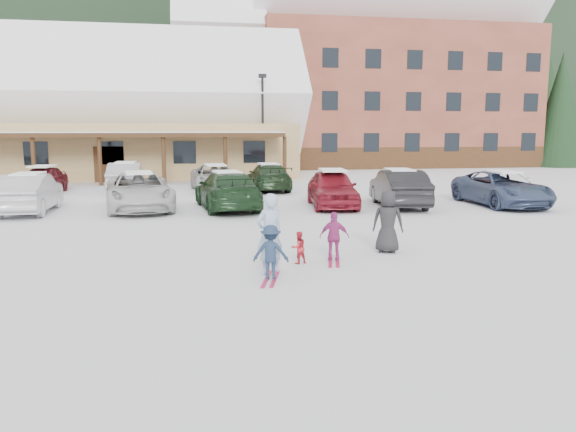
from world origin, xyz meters
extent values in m
plane|color=white|center=(0.00, 0.00, 0.00)|extent=(160.00, 160.00, 0.00)
cube|color=black|center=(0.00, 85.00, 19.00)|extent=(300.00, 70.00, 38.00)
cube|color=tan|center=(-9.00, 28.00, 1.80)|extent=(28.00, 10.00, 3.60)
cube|color=#422814|center=(-9.00, 21.80, 2.90)|extent=(25.20, 2.60, 0.25)
cube|color=white|center=(-9.00, 28.00, 5.54)|extent=(29.12, 9.69, 9.69)
cube|color=brown|center=(16.00, 38.00, 6.00)|extent=(24.00, 14.00, 12.00)
cube|color=brown|center=(0.50, 38.00, 4.50)|extent=(7.00, 12.60, 9.00)
cube|color=white|center=(16.00, 38.00, 14.69)|extent=(24.96, 13.57, 13.57)
cube|color=#422814|center=(16.00, 31.04, 0.90)|extent=(24.00, 0.10, 1.80)
cylinder|color=black|center=(2.59, 23.28, 3.24)|extent=(0.16, 0.16, 6.47)
cube|color=black|center=(2.59, 23.28, 6.60)|extent=(0.50, 0.25, 0.25)
cylinder|color=black|center=(30.00, 32.00, 0.66)|extent=(0.60, 0.60, 1.32)
cone|color=black|center=(30.00, 32.00, 6.27)|extent=(4.84, 4.84, 9.90)
cylinder|color=black|center=(6.00, 44.00, 0.54)|extent=(0.60, 0.60, 1.08)
cone|color=black|center=(6.00, 44.00, 5.13)|extent=(3.96, 3.96, 8.10)
cylinder|color=black|center=(34.00, 46.00, 0.69)|extent=(0.60, 0.60, 1.38)
cone|color=black|center=(34.00, 46.00, 6.55)|extent=(5.06, 5.06, 10.35)
imported|color=#99B3D1|center=(-0.46, -0.90, 0.91)|extent=(0.77, 0.64, 1.81)
imported|color=red|center=(0.37, -0.07, 0.39)|extent=(0.46, 0.40, 0.78)
imported|color=#1B2C46|center=(-0.50, -1.39, 0.59)|extent=(0.86, 0.63, 1.19)
cube|color=#AA1841|center=(-0.50, -1.39, 0.01)|extent=(0.56, 1.40, 0.03)
imported|color=#A12D73|center=(1.27, 0.02, 0.61)|extent=(0.77, 0.47, 1.22)
cube|color=#AA1841|center=(1.27, 0.02, 0.01)|extent=(0.55, 1.41, 0.03)
imported|color=#232325|center=(2.90, 0.76, 0.83)|extent=(0.95, 0.81, 1.65)
imported|color=#B9B9BE|center=(-8.28, 9.98, 0.76)|extent=(1.68, 4.66, 1.53)
imported|color=silver|center=(-4.16, 10.15, 0.76)|extent=(3.18, 5.72, 1.51)
imported|color=#19341B|center=(-0.66, 9.66, 0.76)|extent=(2.70, 5.45, 1.52)
imported|color=maroon|center=(3.70, 9.60, 0.78)|extent=(2.33, 4.73, 1.55)
imported|color=black|center=(6.48, 9.20, 0.78)|extent=(2.23, 4.89, 1.55)
imported|color=#3A486A|center=(10.91, 8.79, 0.73)|extent=(2.46, 5.25, 1.45)
imported|color=maroon|center=(-9.44, 16.95, 0.70)|extent=(1.92, 4.20, 1.40)
imported|color=#AEAEB3|center=(-5.44, 17.52, 0.75)|extent=(1.67, 4.61, 1.51)
imported|color=#BBBBBB|center=(-0.80, 16.57, 0.70)|extent=(2.65, 5.17, 1.40)
imported|color=#1C3019|center=(2.01, 16.54, 0.71)|extent=(1.99, 4.87, 1.41)
camera|label=1|loc=(-2.18, -13.00, 3.18)|focal=35.00mm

